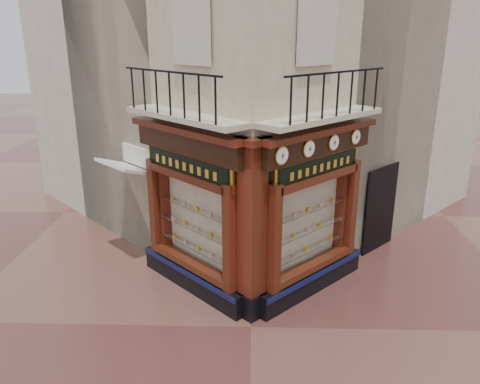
{
  "coord_description": "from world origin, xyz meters",
  "views": [
    {
      "loc": [
        0.02,
        -8.44,
        5.88
      ],
      "look_at": [
        -0.29,
        2.0,
        2.34
      ],
      "focal_mm": 35.0,
      "sensor_mm": 36.0,
      "label": 1
    }
  ],
  "objects_px": {
    "clock_c": "(333,142)",
    "signboard_left": "(187,166)",
    "clock_b": "(309,149)",
    "signboard_right": "(319,167)",
    "awning": "(132,258)",
    "clock_d": "(355,137)",
    "corner_pilaster": "(252,233)",
    "clock_a": "(281,156)"
  },
  "relations": [
    {
      "from": "clock_a",
      "to": "clock_c",
      "type": "height_order",
      "value": "clock_a"
    },
    {
      "from": "clock_b",
      "to": "awning",
      "type": "bearing_deg",
      "value": 110.34
    },
    {
      "from": "clock_c",
      "to": "signboard_left",
      "type": "xyz_separation_m",
      "value": [
        -3.23,
        -0.15,
        -0.52
      ]
    },
    {
      "from": "awning",
      "to": "signboard_left",
      "type": "height_order",
      "value": "signboard_left"
    },
    {
      "from": "clock_b",
      "to": "clock_d",
      "type": "relative_size",
      "value": 1.05
    },
    {
      "from": "clock_c",
      "to": "signboard_left",
      "type": "height_order",
      "value": "clock_c"
    },
    {
      "from": "awning",
      "to": "clock_a",
      "type": "bearing_deg",
      "value": -169.32
    },
    {
      "from": "clock_a",
      "to": "signboard_right",
      "type": "distance_m",
      "value": 1.48
    },
    {
      "from": "corner_pilaster",
      "to": "signboard_right",
      "type": "distance_m",
      "value": 2.12
    },
    {
      "from": "clock_b",
      "to": "clock_c",
      "type": "relative_size",
      "value": 1.03
    },
    {
      "from": "corner_pilaster",
      "to": "signboard_right",
      "type": "height_order",
      "value": "corner_pilaster"
    },
    {
      "from": "corner_pilaster",
      "to": "signboard_left",
      "type": "relative_size",
      "value": 1.82
    },
    {
      "from": "awning",
      "to": "corner_pilaster",
      "type": "bearing_deg",
      "value": -173.19
    },
    {
      "from": "signboard_left",
      "to": "signboard_right",
      "type": "relative_size",
      "value": 1.06
    },
    {
      "from": "clock_d",
      "to": "signboard_left",
      "type": "distance_m",
      "value": 3.94
    },
    {
      "from": "clock_d",
      "to": "awning",
      "type": "relative_size",
      "value": 0.23
    },
    {
      "from": "clock_b",
      "to": "signboard_right",
      "type": "bearing_deg",
      "value": 11.57
    },
    {
      "from": "clock_b",
      "to": "clock_d",
      "type": "xyz_separation_m",
      "value": [
        1.21,
        1.21,
        0.0
      ]
    },
    {
      "from": "clock_a",
      "to": "clock_b",
      "type": "xyz_separation_m",
      "value": [
        0.59,
        0.59,
        -0.0
      ]
    },
    {
      "from": "clock_a",
      "to": "signboard_left",
      "type": "relative_size",
      "value": 0.17
    },
    {
      "from": "clock_c",
      "to": "signboard_right",
      "type": "xyz_separation_m",
      "value": [
        -0.31,
        -0.15,
        -0.52
      ]
    },
    {
      "from": "clock_c",
      "to": "clock_d",
      "type": "bearing_deg",
      "value": -0.0
    },
    {
      "from": "corner_pilaster",
      "to": "clock_a",
      "type": "relative_size",
      "value": 10.55
    },
    {
      "from": "clock_a",
      "to": "signboard_right",
      "type": "bearing_deg",
      "value": 4.58
    },
    {
      "from": "clock_c",
      "to": "awning",
      "type": "relative_size",
      "value": 0.23
    },
    {
      "from": "clock_c",
      "to": "awning",
      "type": "height_order",
      "value": "clock_c"
    },
    {
      "from": "clock_b",
      "to": "awning",
      "type": "distance_m",
      "value": 6.11
    },
    {
      "from": "corner_pilaster",
      "to": "clock_d",
      "type": "relative_size",
      "value": 11.3
    },
    {
      "from": "corner_pilaster",
      "to": "awning",
      "type": "relative_size",
      "value": 2.56
    },
    {
      "from": "awning",
      "to": "signboard_right",
      "type": "xyz_separation_m",
      "value": [
        4.78,
        -1.59,
        3.1
      ]
    },
    {
      "from": "clock_b",
      "to": "awning",
      "type": "height_order",
      "value": "clock_b"
    },
    {
      "from": "clock_d",
      "to": "awning",
      "type": "distance_m",
      "value": 6.79
    },
    {
      "from": "signboard_left",
      "to": "signboard_right",
      "type": "distance_m",
      "value": 2.92
    },
    {
      "from": "corner_pilaster",
      "to": "signboard_left",
      "type": "xyz_separation_m",
      "value": [
        -1.46,
        1.01,
        1.15
      ]
    },
    {
      "from": "corner_pilaster",
      "to": "clock_a",
      "type": "xyz_separation_m",
      "value": [
        0.56,
        -0.04,
        1.67
      ]
    },
    {
      "from": "corner_pilaster",
      "to": "clock_a",
      "type": "bearing_deg",
      "value": -49.07
    },
    {
      "from": "clock_d",
      "to": "signboard_left",
      "type": "relative_size",
      "value": 0.16
    },
    {
      "from": "signboard_left",
      "to": "clock_b",
      "type": "bearing_deg",
      "value": -144.96
    },
    {
      "from": "corner_pilaster",
      "to": "clock_b",
      "type": "xyz_separation_m",
      "value": [
        1.16,
        0.55,
        1.67
      ]
    },
    {
      "from": "corner_pilaster",
      "to": "signboard_right",
      "type": "bearing_deg",
      "value": -10.25
    },
    {
      "from": "clock_b",
      "to": "signboard_right",
      "type": "height_order",
      "value": "clock_b"
    },
    {
      "from": "clock_a",
      "to": "clock_d",
      "type": "height_order",
      "value": "clock_a"
    }
  ]
}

